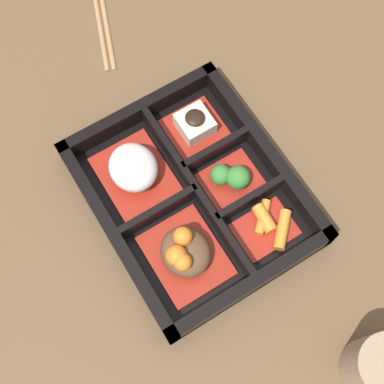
% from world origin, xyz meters
% --- Properties ---
extents(ground_plane, '(3.00, 3.00, 0.00)m').
position_xyz_m(ground_plane, '(0.00, 0.00, 0.00)').
color(ground_plane, brown).
extents(bento_base, '(0.27, 0.22, 0.01)m').
position_xyz_m(bento_base, '(0.00, 0.00, 0.01)').
color(bento_base, black).
rests_on(bento_base, ground_plane).
extents(bento_rim, '(0.27, 0.22, 0.04)m').
position_xyz_m(bento_rim, '(-0.00, -0.00, 0.02)').
color(bento_rim, black).
rests_on(bento_rim, ground_plane).
extents(bowl_stew, '(0.10, 0.08, 0.05)m').
position_xyz_m(bowl_stew, '(-0.06, 0.05, 0.03)').
color(bowl_stew, maroon).
rests_on(bowl_stew, bento_base).
extents(bowl_rice, '(0.10, 0.08, 0.05)m').
position_xyz_m(bowl_rice, '(0.06, 0.04, 0.03)').
color(bowl_rice, maroon).
rests_on(bowl_rice, bento_base).
extents(bowl_carrots, '(0.06, 0.07, 0.02)m').
position_xyz_m(bowl_carrots, '(-0.08, -0.05, 0.02)').
color(bowl_carrots, maroon).
rests_on(bowl_carrots, bento_base).
extents(bowl_greens, '(0.05, 0.07, 0.03)m').
position_xyz_m(bowl_greens, '(-0.01, -0.05, 0.02)').
color(bowl_greens, maroon).
rests_on(bowl_greens, bento_base).
extents(bowl_tofu, '(0.07, 0.07, 0.04)m').
position_xyz_m(bowl_tofu, '(0.07, -0.05, 0.02)').
color(bowl_tofu, maroon).
rests_on(bowl_tofu, bento_base).
extents(tea_cup, '(0.06, 0.06, 0.07)m').
position_xyz_m(tea_cup, '(-0.27, -0.06, 0.04)').
color(tea_cup, gray).
rests_on(tea_cup, ground_plane).
extents(chopsticks, '(0.22, 0.10, 0.01)m').
position_xyz_m(chopsticks, '(0.32, -0.04, 0.00)').
color(chopsticks, '#A87F51').
rests_on(chopsticks, ground_plane).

